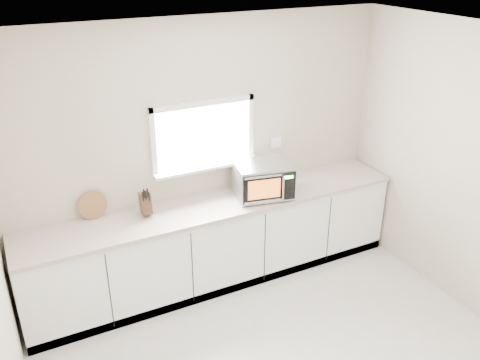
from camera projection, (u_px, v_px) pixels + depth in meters
back_wall at (203, 152)px, 5.14m from camera, size 4.00×0.17×2.70m
cabinets at (217, 243)px, 5.29m from camera, size 3.92×0.60×0.88m
countertop at (217, 205)px, 5.09m from camera, size 3.92×0.64×0.04m
microwave at (263, 179)px, 5.15m from camera, size 0.63×0.54×0.36m
knife_block at (146, 203)px, 4.82m from camera, size 0.11×0.21×0.29m
cutting_board at (93, 205)px, 4.75m from camera, size 0.27×0.07×0.27m
coffee_grinder at (282, 178)px, 5.36m from camera, size 0.13×0.13×0.23m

